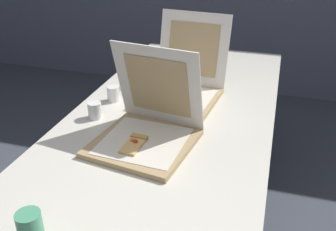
# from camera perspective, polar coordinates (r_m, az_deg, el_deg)

# --- Properties ---
(table) EXTENTS (0.90, 2.00, 0.74)m
(table) POSITION_cam_1_polar(r_m,az_deg,el_deg) (1.77, 0.77, -0.90)
(table) COLOR silver
(table) RESTS_ON ground
(pizza_box_front) EXTENTS (0.42, 0.42, 0.38)m
(pizza_box_front) POSITION_cam_1_polar(r_m,az_deg,el_deg) (1.49, -3.24, -2.22)
(pizza_box_front) COLOR tan
(pizza_box_front) RESTS_ON table
(pizza_box_middle) EXTENTS (0.41, 0.48, 0.38)m
(pizza_box_middle) POSITION_cam_1_polar(r_m,az_deg,el_deg) (1.88, 1.97, 4.30)
(pizza_box_middle) COLOR tan
(pizza_box_middle) RESTS_ON table
(cup_white_mid) EXTENTS (0.06, 0.06, 0.07)m
(cup_white_mid) POSITION_cam_1_polar(r_m,az_deg,el_deg) (1.86, -8.20, 3.25)
(cup_white_mid) COLOR white
(cup_white_mid) RESTS_ON table
(cup_white_near_center) EXTENTS (0.06, 0.06, 0.07)m
(cup_white_near_center) POSITION_cam_1_polar(r_m,az_deg,el_deg) (1.71, -10.94, 0.77)
(cup_white_near_center) COLOR white
(cup_white_near_center) RESTS_ON table
(cup_white_far) EXTENTS (0.06, 0.06, 0.07)m
(cup_white_far) POSITION_cam_1_polar(r_m,az_deg,el_deg) (2.09, -3.03, 6.19)
(cup_white_far) COLOR white
(cup_white_far) RESTS_ON table
(cup_printed_front) EXTENTS (0.07, 0.07, 0.10)m
(cup_printed_front) POSITION_cam_1_polar(r_m,az_deg,el_deg) (1.14, -19.93, -15.56)
(cup_printed_front) COLOR #4C9E75
(cup_printed_front) RESTS_ON table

